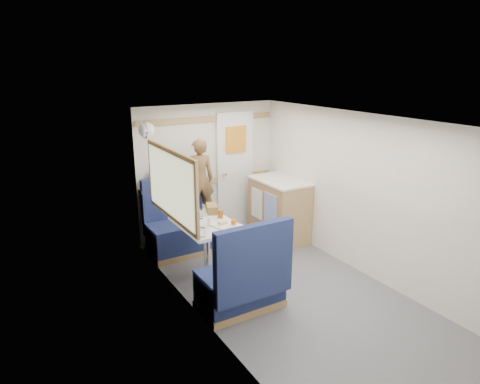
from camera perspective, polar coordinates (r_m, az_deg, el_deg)
floor at (r=5.02m, az=7.80°, el=-13.94°), size 4.50×4.50×0.00m
ceiling at (r=4.36m, az=8.84°, el=9.31°), size 4.50×4.50×0.00m
wall_back at (r=6.42m, az=-4.28°, el=2.77°), size 2.20×0.02×2.00m
wall_left at (r=4.04m, az=-4.11°, el=-5.88°), size 0.02×4.50×2.00m
wall_right at (r=5.32m, az=17.61°, el=-0.98°), size 0.02×4.50×2.00m
oak_trim_low at (r=6.44m, az=-4.17°, el=1.43°), size 2.15×0.02×0.08m
oak_trim_high at (r=6.26m, az=-4.36°, el=9.67°), size 2.15×0.02×0.08m
side_window at (r=4.83m, az=-9.26°, el=0.93°), size 0.04×1.30×0.72m
rear_door at (r=6.60m, az=-0.65°, el=2.96°), size 0.62×0.12×1.86m
dinette_table at (r=5.21m, az=-4.49°, el=-5.65°), size 0.62×0.92×0.72m
bench_far at (r=6.05m, az=-8.05°, el=-5.23°), size 0.90×0.59×1.05m
bench_near at (r=4.64m, az=0.40°, el=-12.23°), size 0.90×0.59×1.05m
ledge at (r=6.09m, az=-9.20°, el=0.63°), size 0.90×0.14×0.04m
dome_light at (r=5.52m, az=-12.38°, el=8.06°), size 0.20×0.20×0.20m
galley_counter at (r=6.40m, az=5.21°, el=-2.29°), size 0.57×0.92×0.92m
person at (r=5.92m, az=-5.45°, el=1.71°), size 0.46×0.34×1.14m
duffel_bag at (r=6.06m, az=-8.88°, el=2.04°), size 0.57×0.32×0.26m
tray at (r=5.00m, az=-1.58°, el=-4.58°), size 0.35×0.41×0.02m
orange_fruit at (r=5.01m, az=-0.84°, el=-4.01°), size 0.07×0.07×0.07m
cheese_block at (r=5.04m, az=-2.36°, el=-4.11°), size 0.12×0.08×0.04m
wine_glass at (r=5.15m, az=-5.92°, el=-2.67°), size 0.08×0.08×0.17m
tumbler_left at (r=4.73m, az=-4.97°, el=-5.35°), size 0.07×0.07×0.11m
tumbler_mid at (r=5.27m, az=-5.33°, el=-2.96°), size 0.07×0.07×0.11m
tumbler_right at (r=5.34m, az=-5.83°, el=-2.67°), size 0.08×0.08×0.12m
beer_glass at (r=5.28m, az=-2.62°, el=-2.93°), size 0.06×0.06×0.10m
pepper_grinder at (r=5.21m, az=-5.57°, el=-3.33°), size 0.04×0.04×0.09m
salt_grinder at (r=5.04m, az=-4.13°, el=-3.97°), size 0.04×0.04×0.10m
bread_loaf at (r=5.48m, az=-3.78°, el=-2.21°), size 0.20×0.27×0.10m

